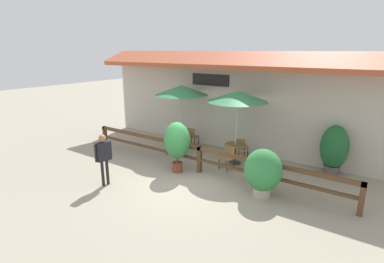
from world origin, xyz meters
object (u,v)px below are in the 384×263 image
at_px(potted_plant_tall_tropical, 177,142).
at_px(pedestrian, 103,153).
at_px(potted_plant_corner_fern, 263,171).
at_px(chair_middle_wallside, 241,147).
at_px(patio_umbrella_middle, 238,96).
at_px(dining_table_near, 182,136).
at_px(potted_plant_small_flowering, 334,149).
at_px(patio_umbrella_near, 181,90).
at_px(dining_table_middle, 235,148).
at_px(chair_near_streetside, 173,143).
at_px(chair_near_wallside, 192,136).
at_px(chair_middle_streetside, 228,157).

bearing_deg(potted_plant_tall_tropical, pedestrian, -119.25).
relative_size(potted_plant_tall_tropical, potted_plant_corner_fern, 1.25).
bearing_deg(chair_middle_wallside, pedestrian, 58.79).
height_order(chair_middle_wallside, potted_plant_tall_tropical, potted_plant_tall_tropical).
bearing_deg(patio_umbrella_middle, potted_plant_tall_tropical, -124.47).
xyz_separation_m(chair_middle_wallside, potted_plant_corner_fern, (1.96, -2.63, 0.32)).
relative_size(chair_middle_wallside, pedestrian, 0.50).
xyz_separation_m(dining_table_near, potted_plant_tall_tropical, (1.39, -2.13, 0.53)).
distance_m(chair_middle_wallside, potted_plant_small_flowering, 3.41).
bearing_deg(chair_middle_wallside, patio_umbrella_near, 6.41).
bearing_deg(patio_umbrella_middle, pedestrian, -121.76).
relative_size(dining_table_middle, pedestrian, 0.49).
bearing_deg(patio_umbrella_middle, patio_umbrella_near, 175.98).
xyz_separation_m(chair_near_streetside, potted_plant_tall_tropical, (1.34, -1.44, 0.67)).
distance_m(dining_table_near, chair_middle_wallside, 2.70).
height_order(potted_plant_tall_tropical, potted_plant_small_flowering, potted_plant_tall_tropical).
bearing_deg(pedestrian, potted_plant_tall_tropical, 160.00).
distance_m(patio_umbrella_near, patio_umbrella_middle, 2.73).
bearing_deg(chair_near_wallside, patio_umbrella_middle, 156.74).
xyz_separation_m(dining_table_near, chair_middle_wallside, (2.65, 0.48, -0.14)).
height_order(chair_middle_wallside, potted_plant_small_flowering, potted_plant_small_flowering).
bearing_deg(patio_umbrella_middle, potted_plant_small_flowering, 16.53).
height_order(chair_near_wallside, potted_plant_corner_fern, potted_plant_corner_fern).
bearing_deg(chair_near_wallside, potted_plant_corner_fern, 143.10).
bearing_deg(dining_table_near, chair_middle_wallside, 10.22).
height_order(dining_table_middle, potted_plant_small_flowering, potted_plant_small_flowering).
height_order(dining_table_near, chair_middle_streetside, chair_middle_streetside).
distance_m(chair_near_streetside, dining_table_middle, 2.72).
bearing_deg(potted_plant_corner_fern, chair_near_streetside, 162.26).
bearing_deg(dining_table_near, chair_near_wallside, 83.84).
bearing_deg(potted_plant_corner_fern, patio_umbrella_near, 155.02).
distance_m(patio_umbrella_near, chair_middle_wallside, 3.45).
xyz_separation_m(potted_plant_corner_fern, pedestrian, (-4.47, -2.20, 0.30)).
bearing_deg(chair_middle_wallside, chair_near_wallside, -8.46).
height_order(potted_plant_tall_tropical, pedestrian, potted_plant_tall_tropical).
distance_m(dining_table_near, potted_plant_small_flowering, 6.07).
xyz_separation_m(potted_plant_corner_fern, potted_plant_small_flowering, (1.40, 2.94, 0.16)).
bearing_deg(chair_near_streetside, potted_plant_tall_tropical, -60.80).
relative_size(patio_umbrella_near, potted_plant_tall_tropical, 1.56).
distance_m(potted_plant_tall_tropical, pedestrian, 2.55).
height_order(patio_umbrella_near, pedestrian, patio_umbrella_near).
distance_m(chair_near_streetside, chair_middle_streetside, 2.72).
height_order(patio_umbrella_near, dining_table_near, patio_umbrella_near).
relative_size(patio_umbrella_near, chair_middle_wallside, 3.38).
xyz_separation_m(potted_plant_small_flowering, pedestrian, (-5.87, -5.14, 0.15)).
xyz_separation_m(chair_middle_streetside, potted_plant_corner_fern, (1.86, -1.29, 0.32)).
relative_size(patio_umbrella_near, patio_umbrella_middle, 1.00).
height_order(chair_near_streetside, potted_plant_small_flowering, potted_plant_small_flowering).
bearing_deg(potted_plant_corner_fern, potted_plant_small_flowering, 64.53).
xyz_separation_m(patio_umbrella_near, pedestrian, (0.15, -4.35, -1.53)).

